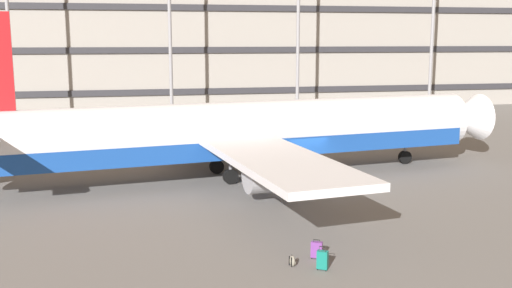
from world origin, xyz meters
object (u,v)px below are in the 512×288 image
object	(u,v)px
suitcase_purple	(322,260)
backpack_small	(292,261)
suitcase_navy	(317,250)
airliner	(236,133)

from	to	relation	value
suitcase_purple	backpack_small	distance (m)	1.17
suitcase_navy	backpack_small	world-z (taller)	suitcase_navy
suitcase_navy	airliner	bearing A→B (deg)	92.89
airliner	suitcase_purple	world-z (taller)	airliner
airliner	suitcase_navy	distance (m)	14.68
suitcase_navy	suitcase_purple	xyz separation A→B (m)	(-0.14, -1.17, 0.03)
suitcase_purple	airliner	bearing A→B (deg)	92.16
backpack_small	airliner	bearing A→B (deg)	88.40
suitcase_navy	backpack_small	size ratio (longest dim) A/B	1.67
suitcase_navy	suitcase_purple	size ratio (longest dim) A/B	0.85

